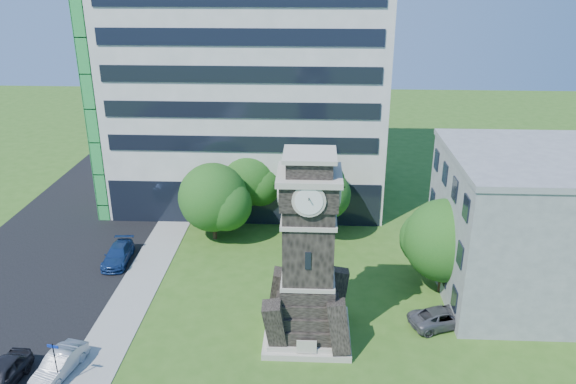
# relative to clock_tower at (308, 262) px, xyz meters

# --- Properties ---
(ground) EXTENTS (160.00, 160.00, 0.00)m
(ground) POSITION_rel_clock_tower_xyz_m (-3.00, -2.00, -5.28)
(ground) COLOR #335E1A
(ground) RESTS_ON ground
(sidewalk) EXTENTS (3.00, 70.00, 0.06)m
(sidewalk) POSITION_rel_clock_tower_xyz_m (-12.50, 3.00, -5.25)
(sidewalk) COLOR gray
(sidewalk) RESTS_ON ground
(street) EXTENTS (14.00, 80.00, 0.02)m
(street) POSITION_rel_clock_tower_xyz_m (-21.00, 3.00, -5.27)
(street) COLOR black
(street) RESTS_ON ground
(clock_tower) EXTENTS (5.40, 5.40, 12.22)m
(clock_tower) POSITION_rel_clock_tower_xyz_m (0.00, 0.00, 0.00)
(clock_tower) COLOR #B3AD9C
(clock_tower) RESTS_ON ground
(office_tall) EXTENTS (26.20, 15.11, 28.60)m
(office_tall) POSITION_rel_clock_tower_xyz_m (-6.20, 23.84, 8.94)
(office_tall) COLOR white
(office_tall) RESTS_ON ground
(office_low) EXTENTS (15.20, 12.20, 10.40)m
(office_low) POSITION_rel_clock_tower_xyz_m (16.97, 6.00, -0.07)
(office_low) COLOR #9B9EA0
(office_low) RESTS_ON ground
(car_street_south) EXTENTS (2.08, 4.41, 1.46)m
(car_street_south) POSITION_rel_clock_tower_xyz_m (-16.97, -5.57, -4.55)
(car_street_south) COLOR black
(car_street_south) RESTS_ON ground
(car_street_mid) EXTENTS (2.17, 4.21, 1.32)m
(car_street_mid) POSITION_rel_clock_tower_xyz_m (-14.19, -4.40, -4.62)
(car_street_mid) COLOR #9EA1A6
(car_street_mid) RESTS_ON ground
(car_street_north) EXTENTS (2.10, 4.63, 1.31)m
(car_street_north) POSITION_rel_clock_tower_xyz_m (-15.17, 8.81, -4.62)
(car_street_north) COLOR navy
(car_street_north) RESTS_ON ground
(car_east_lot) EXTENTS (4.91, 3.50, 1.24)m
(car_east_lot) POSITION_rel_clock_tower_xyz_m (8.82, 1.46, -4.66)
(car_east_lot) COLOR #525257
(car_east_lot) RESTS_ON ground
(park_bench) EXTENTS (1.80, 0.48, 0.93)m
(park_bench) POSITION_rel_clock_tower_xyz_m (-0.39, -0.93, -4.79)
(park_bench) COLOR black
(park_bench) RESTS_ON ground
(street_sign) EXTENTS (0.68, 0.07, 2.84)m
(street_sign) POSITION_rel_clock_tower_xyz_m (-13.81, -5.40, -3.50)
(street_sign) COLOR black
(street_sign) RESTS_ON ground
(tree_nw) EXTENTS (6.39, 5.81, 6.79)m
(tree_nw) POSITION_rel_clock_tower_xyz_m (-8.10, 13.26, -1.56)
(tree_nw) COLOR #332114
(tree_nw) RESTS_ON ground
(tree_nc) EXTENTS (5.80, 5.27, 6.66)m
(tree_nc) POSITION_rel_clock_tower_xyz_m (-5.53, 17.76, -1.42)
(tree_nc) COLOR #332114
(tree_nc) RESTS_ON ground
(tree_ne) EXTENTS (6.15, 5.59, 7.71)m
(tree_ne) POSITION_rel_clock_tower_xyz_m (0.22, 13.71, -0.57)
(tree_ne) COLOR #332114
(tree_ne) RESTS_ON ground
(tree_east) EXTENTS (6.49, 5.90, 7.05)m
(tree_east) POSITION_rel_clock_tower_xyz_m (9.64, 5.67, -1.34)
(tree_east) COLOR #332114
(tree_east) RESTS_ON ground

